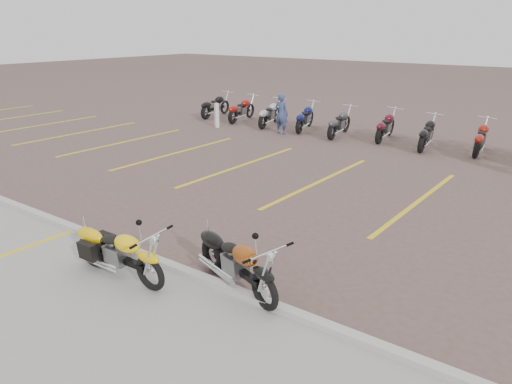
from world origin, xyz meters
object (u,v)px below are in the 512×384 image
Objects in this scene: flame_cruiser at (237,264)px; person_a at (281,114)px; yellow_cruiser at (119,254)px; bollard at (217,115)px.

flame_cruiser is 12.16m from person_a.
yellow_cruiser is 12.15m from person_a.
yellow_cruiser is at bearing -56.07° from bollard.
person_a is (-4.41, 11.32, 0.35)m from yellow_cruiser.
yellow_cruiser is 1.33× the size of person_a.
flame_cruiser is at bearing -47.61° from bollard.
person_a is at bearing 138.99° from flame_cruiser.
bollard reaches higher than yellow_cruiser.
yellow_cruiser is at bearing 108.68° from person_a.
yellow_cruiser is at bearing -135.85° from flame_cruiser.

